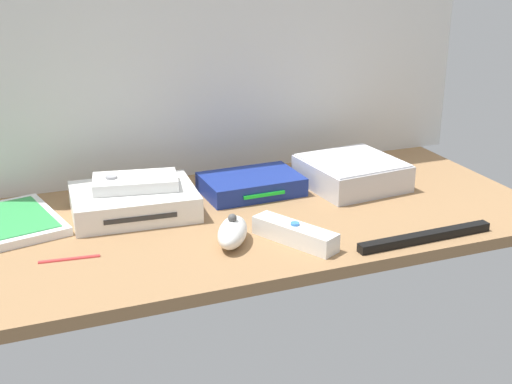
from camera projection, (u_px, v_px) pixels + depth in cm
name	position (u px, v px, depth cm)	size (l,w,h in cm)	color
ground_plane	(256.00, 219.00, 121.63)	(100.00, 48.00, 2.00)	#936D47
back_wall	(209.00, 11.00, 131.58)	(110.00, 1.20, 64.00)	silver
game_console	(134.00, 202.00, 120.59)	(22.01, 17.56, 4.40)	white
mini_computer	(352.00, 173.00, 133.76)	(18.55, 18.55, 5.30)	silver
game_case	(13.00, 221.00, 115.97)	(17.46, 21.53, 1.56)	white
network_router	(251.00, 184.00, 130.41)	(18.35, 12.78, 3.40)	navy
remote_wand	(295.00, 234.00, 109.40)	(9.99, 14.80, 3.40)	white
remote_nunchuk	(232.00, 232.00, 108.68)	(8.67, 10.88, 5.10)	white
remote_classic_pad	(135.00, 182.00, 120.44)	(15.60, 10.45, 2.40)	white
sensor_bar	(425.00, 237.00, 110.22)	(24.00, 1.80, 1.40)	black
stylus_pen	(69.00, 258.00, 104.00)	(0.70, 0.70, 9.00)	red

